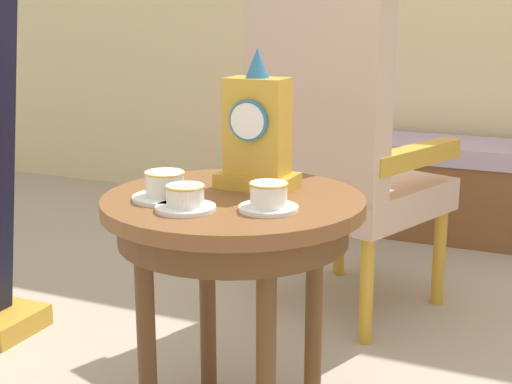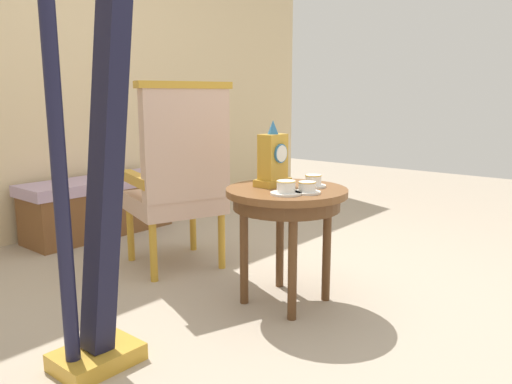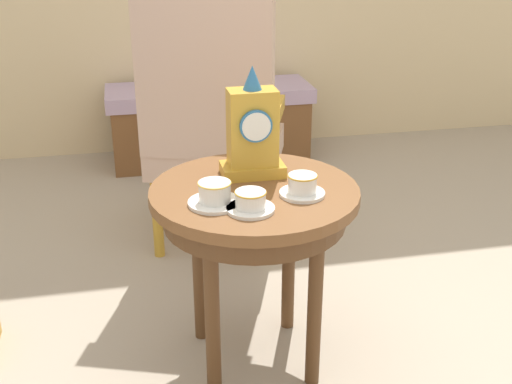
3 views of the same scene
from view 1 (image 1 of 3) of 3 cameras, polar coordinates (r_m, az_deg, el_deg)
The scene contains 7 objects.
side_table at distance 1.73m, azimuth -1.81°, elevation -2.93°, with size 0.61×0.61×0.60m.
teacup_left at distance 1.68m, azimuth -7.08°, elevation 0.36°, with size 0.15×0.15×0.07m.
teacup_right at distance 1.59m, azimuth -5.50°, elevation -0.54°, with size 0.13×0.13×0.06m.
teacup_center at distance 1.58m, azimuth 0.98°, elevation -0.46°, with size 0.13×0.13×0.06m.
mantel_clock at distance 1.76m, azimuth 0.09°, elevation 4.60°, with size 0.19×0.11×0.34m.
armchair at distance 2.43m, azimuth 6.26°, elevation 3.67°, with size 0.69×0.68×1.14m.
window_bench at distance 3.51m, azimuth 13.76°, elevation 0.39°, with size 1.16×0.40×0.44m.
Camera 1 is at (0.72, -1.42, 1.02)m, focal length 51.61 mm.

